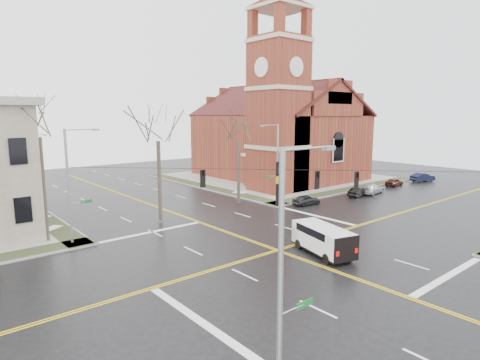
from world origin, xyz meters
TOP-DOWN VIEW (x-y plane):
  - ground at (0.00, 0.00)m, footprint 120.00×120.00m
  - sidewalks at (0.00, 0.00)m, footprint 80.00×80.00m
  - road_markings at (0.00, 0.00)m, footprint 100.00×100.00m
  - church at (24.76, 24.78)m, footprint 24.28×27.48m
  - signal_pole_ne at (11.32, 11.50)m, footprint 2.75×0.22m
  - signal_pole_nw at (-11.32, 11.50)m, footprint 2.75×0.22m
  - signal_pole_sw at (-11.32, -11.50)m, footprint 2.75×0.22m
  - span_wires at (0.00, 0.00)m, footprint 23.02×23.02m
  - traffic_signals at (-0.00, -0.67)m, footprint 8.21×8.26m
  - streetlight_north_a at (-10.65, 28.00)m, footprint 2.30×0.20m
  - cargo_van at (2.06, -2.50)m, footprint 3.47×5.77m
  - parked_car_a at (13.57, 8.84)m, footprint 3.59×1.79m
  - parked_car_b at (22.27, 7.89)m, footprint 3.55×1.64m
  - parked_car_c at (25.25, 7.82)m, footprint 4.79×2.50m
  - parked_car_d at (32.80, 8.88)m, footprint 3.41×1.49m
  - parked_car_e at (39.83, 8.13)m, footprint 4.28×2.45m
  - tree_nw_far at (-12.85, 13.41)m, footprint 4.00×4.00m
  - tree_nw_near at (-2.80, 12.96)m, footprint 4.00×4.00m
  - tree_ne at (7.85, 14.08)m, footprint 4.00×4.00m

SIDE VIEW (x-z plane):
  - ground at x=0.00m, z-range 0.00..0.00m
  - road_markings at x=0.00m, z-range 0.00..0.01m
  - sidewalks at x=0.00m, z-range -0.01..0.16m
  - parked_car_b at x=22.27m, z-range 0.00..1.13m
  - parked_car_d at x=32.80m, z-range 0.00..1.14m
  - parked_car_a at x=13.57m, z-range 0.00..1.18m
  - parked_car_c at x=25.25m, z-range 0.00..1.33m
  - parked_car_e at x=39.83m, z-range 0.00..1.33m
  - cargo_van at x=2.06m, z-range 0.19..2.25m
  - streetlight_north_a at x=-10.65m, z-range 0.47..8.47m
  - signal_pole_ne at x=11.32m, z-range 0.45..9.45m
  - signal_pole_nw at x=-11.32m, z-range 0.45..9.45m
  - signal_pole_sw at x=-11.32m, z-range 0.45..9.45m
  - traffic_signals at x=0.00m, z-range 4.80..6.10m
  - span_wires at x=0.00m, z-range 6.18..6.22m
  - tree_ne at x=7.85m, z-range 2.43..13.23m
  - tree_nw_near at x=-2.80m, z-range 2.56..13.98m
  - church at x=24.76m, z-range -5.32..22.18m
  - tree_nw_far at x=-12.85m, z-range 2.78..15.26m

